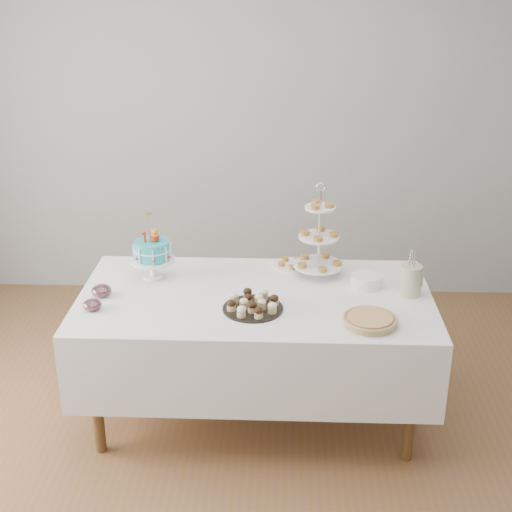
{
  "coord_description": "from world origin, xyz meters",
  "views": [
    {
      "loc": [
        0.14,
        -3.18,
        2.47
      ],
      "look_at": [
        0.0,
        0.3,
        1.0
      ],
      "focal_mm": 50.0,
      "sensor_mm": 36.0,
      "label": 1
    }
  ],
  "objects_px": {
    "cupcake_tray": "(253,303)",
    "birthday_cake": "(153,261)",
    "plate_stack": "(366,281)",
    "pastry_plate": "(292,264)",
    "table": "(255,332)",
    "pie": "(370,320)",
    "utensil_pitcher": "(411,279)",
    "jam_bowl_a": "(101,291)",
    "tiered_stand": "(319,237)",
    "jam_bowl_b": "(92,305)"
  },
  "relations": [
    {
      "from": "pastry_plate",
      "to": "utensil_pitcher",
      "type": "distance_m",
      "value": 0.74
    },
    {
      "from": "pie",
      "to": "utensil_pitcher",
      "type": "relative_size",
      "value": 1.07
    },
    {
      "from": "table",
      "to": "jam_bowl_b",
      "type": "relative_size",
      "value": 19.38
    },
    {
      "from": "birthday_cake",
      "to": "tiered_stand",
      "type": "height_order",
      "value": "tiered_stand"
    },
    {
      "from": "tiered_stand",
      "to": "jam_bowl_a",
      "type": "relative_size",
      "value": 5.08
    },
    {
      "from": "cupcake_tray",
      "to": "pastry_plate",
      "type": "relative_size",
      "value": 1.41
    },
    {
      "from": "table",
      "to": "pastry_plate",
      "type": "xyz_separation_m",
      "value": [
        0.2,
        0.4,
        0.24
      ]
    },
    {
      "from": "tiered_stand",
      "to": "pastry_plate",
      "type": "relative_size",
      "value": 2.46
    },
    {
      "from": "cupcake_tray",
      "to": "pastry_plate",
      "type": "bearing_deg",
      "value": 70.18
    },
    {
      "from": "table",
      "to": "plate_stack",
      "type": "xyz_separation_m",
      "value": [
        0.61,
        0.14,
        0.26
      ]
    },
    {
      "from": "cupcake_tray",
      "to": "birthday_cake",
      "type": "bearing_deg",
      "value": 147.33
    },
    {
      "from": "cupcake_tray",
      "to": "tiered_stand",
      "type": "xyz_separation_m",
      "value": [
        0.36,
        0.46,
        0.2
      ]
    },
    {
      "from": "table",
      "to": "pie",
      "type": "relative_size",
      "value": 6.94
    },
    {
      "from": "jam_bowl_a",
      "to": "jam_bowl_b",
      "type": "distance_m",
      "value": 0.16
    },
    {
      "from": "table",
      "to": "utensil_pitcher",
      "type": "bearing_deg",
      "value": 2.88
    },
    {
      "from": "jam_bowl_a",
      "to": "utensil_pitcher",
      "type": "distance_m",
      "value": 1.68
    },
    {
      "from": "table",
      "to": "pie",
      "type": "distance_m",
      "value": 0.71
    },
    {
      "from": "table",
      "to": "cupcake_tray",
      "type": "xyz_separation_m",
      "value": [
        -0.0,
        -0.17,
        0.26
      ]
    },
    {
      "from": "cupcake_tray",
      "to": "jam_bowl_b",
      "type": "distance_m",
      "value": 0.84
    },
    {
      "from": "pie",
      "to": "jam_bowl_a",
      "type": "xyz_separation_m",
      "value": [
        -1.42,
        0.27,
        0.01
      ]
    },
    {
      "from": "birthday_cake",
      "to": "jam_bowl_a",
      "type": "xyz_separation_m",
      "value": [
        -0.24,
        -0.25,
        -0.07
      ]
    },
    {
      "from": "birthday_cake",
      "to": "cupcake_tray",
      "type": "distance_m",
      "value": 0.7
    },
    {
      "from": "plate_stack",
      "to": "pastry_plate",
      "type": "height_order",
      "value": "plate_stack"
    },
    {
      "from": "tiered_stand",
      "to": "jam_bowl_a",
      "type": "bearing_deg",
      "value": -164.35
    },
    {
      "from": "pie",
      "to": "plate_stack",
      "type": "distance_m",
      "value": 0.45
    },
    {
      "from": "plate_stack",
      "to": "cupcake_tray",
      "type": "bearing_deg",
      "value": -153.3
    },
    {
      "from": "pie",
      "to": "tiered_stand",
      "type": "height_order",
      "value": "tiered_stand"
    },
    {
      "from": "table",
      "to": "cupcake_tray",
      "type": "relative_size",
      "value": 6.03
    },
    {
      "from": "table",
      "to": "tiered_stand",
      "type": "xyz_separation_m",
      "value": [
        0.35,
        0.29,
        0.46
      ]
    },
    {
      "from": "plate_stack",
      "to": "jam_bowl_a",
      "type": "distance_m",
      "value": 1.46
    },
    {
      "from": "cupcake_tray",
      "to": "jam_bowl_b",
      "type": "height_order",
      "value": "cupcake_tray"
    },
    {
      "from": "jam_bowl_a",
      "to": "jam_bowl_b",
      "type": "relative_size",
      "value": 1.1
    },
    {
      "from": "pie",
      "to": "tiered_stand",
      "type": "xyz_separation_m",
      "value": [
        -0.24,
        0.6,
        0.21
      ]
    },
    {
      "from": "jam_bowl_b",
      "to": "utensil_pitcher",
      "type": "relative_size",
      "value": 0.38
    },
    {
      "from": "cupcake_tray",
      "to": "utensil_pitcher",
      "type": "xyz_separation_m",
      "value": [
        0.85,
        0.21,
        0.06
      ]
    },
    {
      "from": "table",
      "to": "utensil_pitcher",
      "type": "height_order",
      "value": "utensil_pitcher"
    },
    {
      "from": "table",
      "to": "birthday_cake",
      "type": "relative_size",
      "value": 5.01
    },
    {
      "from": "pie",
      "to": "pastry_plate",
      "type": "distance_m",
      "value": 0.81
    },
    {
      "from": "plate_stack",
      "to": "pastry_plate",
      "type": "distance_m",
      "value": 0.49
    },
    {
      "from": "table",
      "to": "tiered_stand",
      "type": "distance_m",
      "value": 0.64
    },
    {
      "from": "plate_stack",
      "to": "jam_bowl_a",
      "type": "height_order",
      "value": "plate_stack"
    },
    {
      "from": "plate_stack",
      "to": "utensil_pitcher",
      "type": "height_order",
      "value": "utensil_pitcher"
    },
    {
      "from": "table",
      "to": "pastry_plate",
      "type": "distance_m",
      "value": 0.51
    },
    {
      "from": "jam_bowl_b",
      "to": "utensil_pitcher",
      "type": "xyz_separation_m",
      "value": [
        1.68,
        0.25,
        0.06
      ]
    },
    {
      "from": "cupcake_tray",
      "to": "tiered_stand",
      "type": "bearing_deg",
      "value": 52.18
    },
    {
      "from": "birthday_cake",
      "to": "pastry_plate",
      "type": "xyz_separation_m",
      "value": [
        0.79,
        0.2,
        -0.09
      ]
    },
    {
      "from": "jam_bowl_b",
      "to": "utensil_pitcher",
      "type": "distance_m",
      "value": 1.7
    },
    {
      "from": "table",
      "to": "jam_bowl_b",
      "type": "bearing_deg",
      "value": -166.07
    },
    {
      "from": "table",
      "to": "pastry_plate",
      "type": "relative_size",
      "value": 8.52
    },
    {
      "from": "tiered_stand",
      "to": "jam_bowl_b",
      "type": "height_order",
      "value": "tiered_stand"
    }
  ]
}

